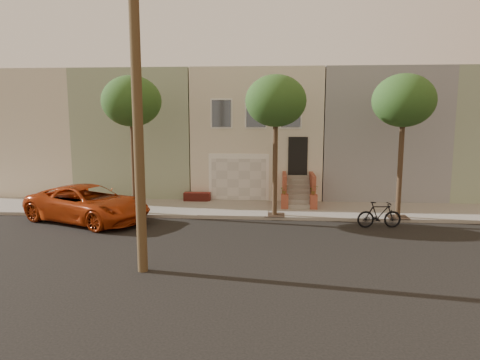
{
  "coord_description": "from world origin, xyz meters",
  "views": [
    {
      "loc": [
        0.89,
        -15.54,
        4.7
      ],
      "look_at": [
        -0.51,
        3.0,
        1.89
      ],
      "focal_mm": 32.46,
      "sensor_mm": 36.0,
      "label": 1
    }
  ],
  "objects": [
    {
      "name": "tree_mid",
      "position": [
        1.0,
        3.9,
        5.26
      ],
      "size": [
        2.7,
        2.57,
        6.3
      ],
      "color": "#2D2116",
      "rests_on": "sidewalk"
    },
    {
      "name": "sidewalk",
      "position": [
        0.0,
        5.35,
        0.07
      ],
      "size": [
        40.0,
        3.7,
        0.15
      ],
      "primitive_type": "cube",
      "color": "gray",
      "rests_on": "ground"
    },
    {
      "name": "house_row",
      "position": [
        0.0,
        11.19,
        3.64
      ],
      "size": [
        33.1,
        11.7,
        7.0
      ],
      "color": "beige",
      "rests_on": "sidewalk"
    },
    {
      "name": "pickup_truck",
      "position": [
        -7.23,
        2.66,
        0.8
      ],
      "size": [
        6.37,
        4.71,
        1.61
      ],
      "primitive_type": "imported",
      "rotation": [
        0.0,
        0.0,
        1.17
      ],
      "color": "#AC370F",
      "rests_on": "ground"
    },
    {
      "name": "motorcycle",
      "position": [
        5.36,
        2.53,
        0.55
      ],
      "size": [
        1.88,
        0.69,
        1.11
      ],
      "primitive_type": "imported",
      "rotation": [
        0.0,
        0.0,
        1.66
      ],
      "color": "black",
      "rests_on": "ground"
    },
    {
      "name": "tree_left",
      "position": [
        -5.5,
        3.9,
        5.26
      ],
      "size": [
        2.7,
        2.57,
        6.3
      ],
      "color": "#2D2116",
      "rests_on": "sidewalk"
    },
    {
      "name": "ground",
      "position": [
        0.0,
        0.0,
        0.0
      ],
      "size": [
        90.0,
        90.0,
        0.0
      ],
      "primitive_type": "plane",
      "color": "black",
      "rests_on": "ground"
    },
    {
      "name": "tree_right",
      "position": [
        6.5,
        3.9,
        5.26
      ],
      "size": [
        2.7,
        2.57,
        6.3
      ],
      "color": "#2D2116",
      "rests_on": "sidewalk"
    }
  ]
}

